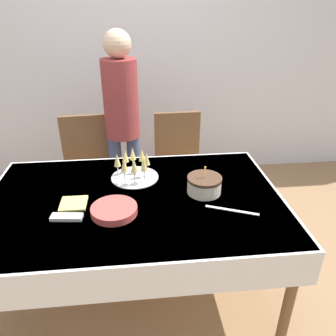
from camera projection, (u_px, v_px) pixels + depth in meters
ground_plane at (139, 287)px, 2.29m from camera, size 12.00×12.00×0.00m
wall_back at (129, 50)px, 3.26m from camera, size 8.00×0.05×2.70m
dining_table at (135, 212)px, 2.00m from camera, size 1.78×1.14×0.74m
dining_chair_far_left at (88, 167)px, 2.81m from camera, size 0.45×0.45×0.94m
dining_chair_far_right at (179, 163)px, 2.89m from camera, size 0.43×0.43×0.94m
birthday_cake at (204, 185)px, 1.99m from camera, size 0.21×0.21×0.18m
champagne_tray at (134, 166)px, 2.13m from camera, size 0.31×0.31×0.18m
plate_stack_main at (114, 210)px, 1.81m from camera, size 0.26×0.26×0.04m
cake_knife at (232, 210)px, 1.84m from camera, size 0.28×0.13×0.00m
fork_pile at (67, 217)px, 1.77m from camera, size 0.18×0.08×0.02m
napkin_pile at (74, 203)px, 1.89m from camera, size 0.15×0.15×0.01m
person_standing at (122, 114)px, 2.65m from camera, size 0.28×0.28×1.61m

